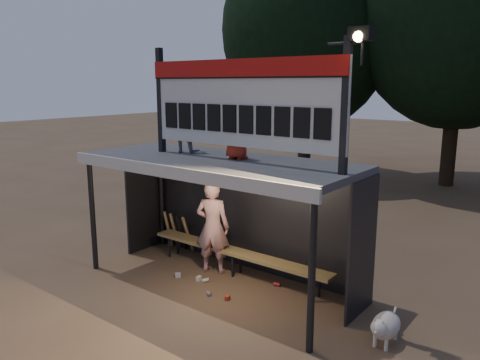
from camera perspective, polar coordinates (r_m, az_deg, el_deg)
ground at (r=8.73m, az=-2.71°, el=-12.57°), size 80.00×80.00×0.00m
player at (r=8.98m, az=-3.35°, el=-5.71°), size 0.77×0.64×1.81m
child_a at (r=8.81m, az=-6.71°, el=7.18°), size 0.64×0.54×1.17m
child_b at (r=7.92m, az=-0.34°, el=6.31°), size 0.53×0.36×1.05m
dugout_shelter at (r=8.33m, az=-1.75°, el=-0.37°), size 5.10×2.08×2.32m
scoreboard_assembly at (r=7.61m, az=0.25°, el=9.72°), size 4.10×0.27×1.99m
bench at (r=8.96m, az=-0.43°, el=-8.91°), size 4.00×0.35×0.48m
tree_left at (r=18.59m, az=8.24°, el=17.54°), size 6.46×6.46×9.27m
tree_mid at (r=18.22m, az=25.45°, el=18.76°), size 7.22×7.22×10.36m
dog at (r=7.10m, az=17.27°, el=-16.62°), size 0.36×0.81×0.49m
bats at (r=10.31m, az=-7.58°, el=-6.24°), size 0.67×0.35×0.84m
litter at (r=8.63m, az=-3.07°, el=-12.61°), size 1.82×1.14×0.08m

